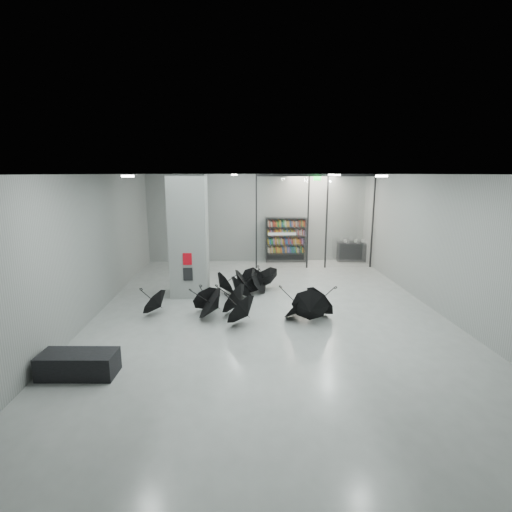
{
  "coord_description": "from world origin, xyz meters",
  "views": [
    {
      "loc": [
        -0.87,
        -10.75,
        4.02
      ],
      "look_at": [
        -0.3,
        1.5,
        1.4
      ],
      "focal_mm": 27.15,
      "sensor_mm": 36.0,
      "label": 1
    }
  ],
  "objects_px": {
    "umbrella_cluster": "(251,299)",
    "shop_counter": "(353,252)",
    "bench": "(78,364)",
    "column": "(189,236)",
    "bookshelf": "(286,240)"
  },
  "relations": [
    {
      "from": "shop_counter",
      "to": "umbrella_cluster",
      "type": "relative_size",
      "value": 0.25
    },
    {
      "from": "column",
      "to": "bench",
      "type": "distance_m",
      "value": 5.91
    },
    {
      "from": "column",
      "to": "bookshelf",
      "type": "xyz_separation_m",
      "value": [
        3.83,
        4.75,
        -0.97
      ]
    },
    {
      "from": "bookshelf",
      "to": "column",
      "type": "bearing_deg",
      "value": -127.31
    },
    {
      "from": "column",
      "to": "shop_counter",
      "type": "bearing_deg",
      "value": 34.04
    },
    {
      "from": "column",
      "to": "umbrella_cluster",
      "type": "xyz_separation_m",
      "value": [
        1.99,
        -1.6,
        -1.69
      ]
    },
    {
      "from": "column",
      "to": "bookshelf",
      "type": "height_order",
      "value": "column"
    },
    {
      "from": "shop_counter",
      "to": "umbrella_cluster",
      "type": "distance_m",
      "value": 8.06
    },
    {
      "from": "bench",
      "to": "umbrella_cluster",
      "type": "distance_m",
      "value": 5.25
    },
    {
      "from": "column",
      "to": "umbrella_cluster",
      "type": "height_order",
      "value": "column"
    },
    {
      "from": "bench",
      "to": "umbrella_cluster",
      "type": "relative_size",
      "value": 0.26
    },
    {
      "from": "bench",
      "to": "shop_counter",
      "type": "relative_size",
      "value": 1.03
    },
    {
      "from": "umbrella_cluster",
      "to": "shop_counter",
      "type": "bearing_deg",
      "value": 51.63
    },
    {
      "from": "umbrella_cluster",
      "to": "bookshelf",
      "type": "bearing_deg",
      "value": 73.82
    },
    {
      "from": "bench",
      "to": "bookshelf",
      "type": "xyz_separation_m",
      "value": [
        5.46,
        10.15,
        0.78
      ]
    }
  ]
}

